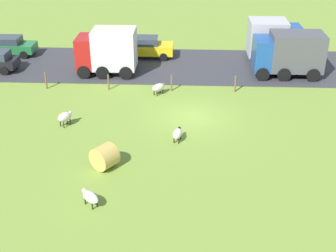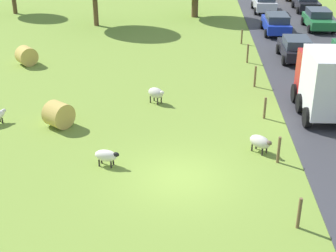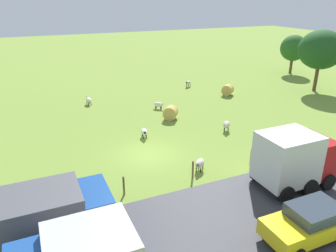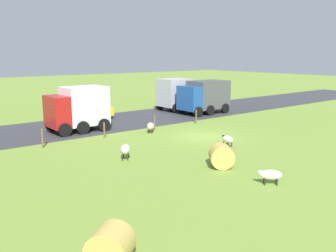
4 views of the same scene
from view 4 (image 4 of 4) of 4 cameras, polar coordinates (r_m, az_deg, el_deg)
The scene contains 16 objects.
ground_plane at distance 26.35m, azimuth 5.55°, elevation -1.64°, with size 160.00×160.00×0.00m, color olive.
road_strip at distance 33.26m, azimuth -5.26°, elevation 1.10°, with size 8.00×80.00×0.06m, color #38383D.
sheep_2 at distance 23.64m, azimuth 9.28°, elevation -2.06°, with size 1.09×0.66×0.70m.
sheep_3 at distance 27.37m, azimuth -2.74°, elevation -0.03°, with size 1.09×1.08×0.77m.
sheep_4 at distance 20.59m, azimuth -6.69°, elevation -3.66°, with size 1.06×0.99×0.85m.
sheep_5 at distance 17.26m, azimuth 15.69°, elevation -7.34°, with size 1.01×1.03×0.69m.
hay_bale_0 at distance 10.69m, azimuth -9.00°, elevation -18.14°, with size 1.20×1.20×1.01m, color tan.
hay_bale_1 at distance 19.18m, azimuth 8.35°, elevation -4.67°, with size 1.23×1.23×1.02m, color tan.
fence_post_0 at distance 31.12m, azimuth 4.41°, elevation 1.45°, with size 0.12×0.12×1.16m, color brown.
fence_post_1 at distance 28.36m, azimuth -2.12°, elevation 0.54°, with size 0.12×0.12×1.18m, color brown.
fence_post_2 at distance 26.06m, azimuth -9.91°, elevation -0.66°, with size 0.12×0.12×1.10m, color brown.
fence_post_3 at distance 24.32m, azimuth -19.02°, elevation -1.80°, with size 0.12×0.12×1.23m, color brown.
truck_0 at distance 28.36m, azimuth -13.85°, elevation 2.77°, with size 2.76×4.32×3.34m.
truck_1 at distance 38.12m, azimuth 1.63°, elevation 5.11°, with size 2.87×4.12×3.27m.
truck_2 at distance 36.11m, azimuth 5.69°, elevation 4.70°, with size 2.77×4.99×3.18m.
car_0 at distance 32.96m, azimuth -12.57°, elevation 2.36°, with size 2.12×4.26×1.66m.
Camera 4 is at (-18.44, 17.90, 5.81)m, focal length 39.06 mm.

